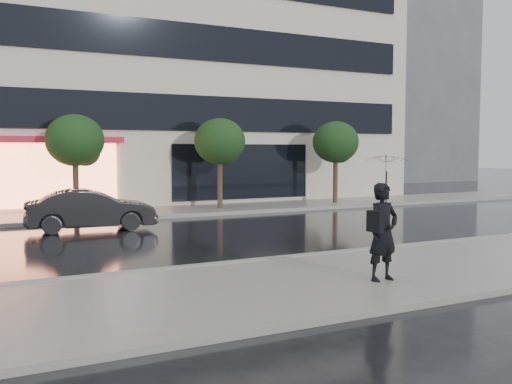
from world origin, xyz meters
TOP-DOWN VIEW (x-y plane):
  - ground at (0.00, 0.00)m, footprint 120.00×120.00m
  - sidewalk_near at (0.00, -3.25)m, footprint 60.00×4.50m
  - sidewalk_far at (0.00, 10.25)m, footprint 60.00×3.50m
  - curb_near at (0.00, -1.00)m, footprint 60.00×0.25m
  - curb_far at (0.00, 8.50)m, footprint 60.00×0.25m
  - office_building at (-0.00, 17.97)m, footprint 30.00×12.76m
  - bg_building_right at (26.00, 28.00)m, footprint 12.00×12.00m
  - tree_mid_west at (-2.94, 10.03)m, footprint 2.20×2.20m
  - tree_mid_east at (3.06, 10.03)m, footprint 2.20×2.20m
  - tree_far_east at (9.06, 10.03)m, footprint 2.20×2.20m
  - parked_car at (-3.12, 6.43)m, footprint 4.24×1.80m
  - pedestrian_with_umbrella at (0.44, -3.94)m, footprint 0.90×0.91m

SIDE VIEW (x-z plane):
  - ground at x=0.00m, z-range 0.00..0.00m
  - sidewalk_near at x=0.00m, z-range 0.00..0.12m
  - sidewalk_far at x=0.00m, z-range 0.00..0.12m
  - curb_near at x=0.00m, z-range 0.00..0.14m
  - curb_far at x=0.00m, z-range 0.00..0.14m
  - parked_car at x=-3.12m, z-range 0.00..1.36m
  - pedestrian_with_umbrella at x=0.44m, z-range 0.36..2.82m
  - tree_mid_west at x=-2.94m, z-range 0.93..4.92m
  - tree_mid_east at x=3.06m, z-range 0.93..4.92m
  - tree_far_east at x=9.06m, z-range 0.93..4.92m
  - bg_building_right at x=26.00m, z-range 0.00..16.00m
  - office_building at x=0.00m, z-range 0.00..18.00m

